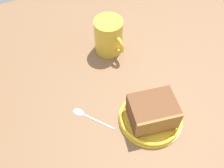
# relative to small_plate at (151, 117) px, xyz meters

# --- Properties ---
(ground_plane) EXTENTS (1.13, 1.13, 0.03)m
(ground_plane) POSITION_rel_small_plate_xyz_m (0.08, 0.03, -0.02)
(ground_plane) COLOR brown
(small_plate) EXTENTS (0.16, 0.16, 0.02)m
(small_plate) POSITION_rel_small_plate_xyz_m (0.00, 0.00, 0.00)
(small_plate) COLOR yellow
(small_plate) RESTS_ON ground_plane
(cake_slice) EXTENTS (0.11, 0.13, 0.07)m
(cake_slice) POSITION_rel_small_plate_xyz_m (-0.00, 0.00, 0.03)
(cake_slice) COLOR #9E662D
(cake_slice) RESTS_ON small_plate
(tea_mug) EXTENTS (0.11, 0.08, 0.11)m
(tea_mug) POSITION_rel_small_plate_xyz_m (0.27, -0.02, 0.05)
(tea_mug) COLOR gold
(tea_mug) RESTS_ON ground_plane
(teaspoon) EXTENTS (0.11, 0.08, 0.01)m
(teaspoon) POSITION_rel_small_plate_xyz_m (0.09, 0.15, -0.01)
(teaspoon) COLOR silver
(teaspoon) RESTS_ON ground_plane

